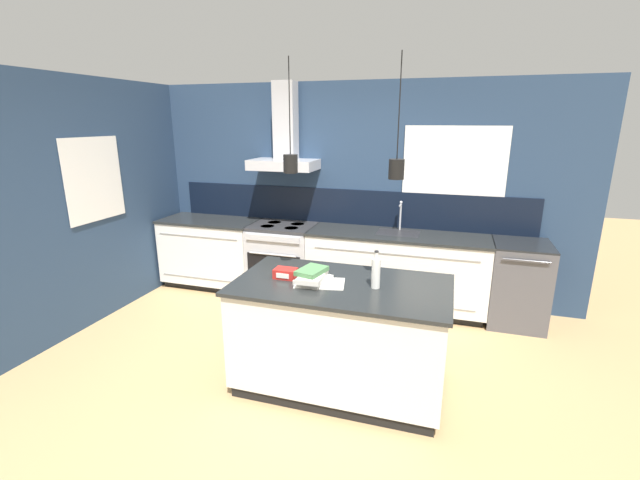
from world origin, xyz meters
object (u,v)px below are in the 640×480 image
oven_range (283,260)px  bottle_on_island (376,273)px  red_supply_box (285,273)px  book_stack (313,276)px  dishwasher (518,284)px

oven_range → bottle_on_island: bearing=-49.2°
red_supply_box → oven_range: bearing=112.9°
oven_range → book_stack: 2.05m
oven_range → bottle_on_island: (1.46, -1.69, 0.58)m
oven_range → bottle_on_island: size_ratio=3.05×
oven_range → red_supply_box: bearing=-67.1°
dishwasher → red_supply_box: 2.68m
bottle_on_island → red_supply_box: (-0.74, -0.00, -0.08)m
dishwasher → bottle_on_island: bottle_on_island is taller
dishwasher → book_stack: 2.53m
bottle_on_island → book_stack: (-0.49, -0.05, -0.07)m
oven_range → red_supply_box: (0.72, -1.69, 0.49)m
red_supply_box → book_stack: bearing=-10.1°
bottle_on_island → book_stack: bearing=-174.5°
oven_range → bottle_on_island: bottle_on_island is taller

